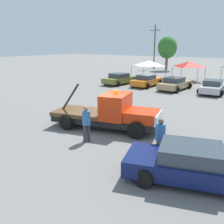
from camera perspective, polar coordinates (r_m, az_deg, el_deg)
name	(u,v)px	position (r m, az deg, el deg)	size (l,w,h in m)	color
ground_plane	(105,128)	(14.38, -1.62, -3.73)	(160.00, 160.00, 0.00)	slate
tow_truck	(111,114)	(13.99, -0.26, -0.42)	(6.41, 3.44, 2.51)	black
foreground_car	(196,165)	(9.29, 18.66, -11.35)	(5.34, 3.37, 1.34)	#0F194C
person_near_truck	(160,136)	(10.44, 10.98, -5.45)	(0.40, 0.40, 1.80)	#847051
person_at_hood	(86,121)	(12.24, -5.87, -2.13)	(0.40, 0.40, 1.80)	#38383D
parked_car_olive	(120,79)	(30.14, 1.86, 7.60)	(2.79, 4.89, 1.34)	olive
parked_car_orange	(147,81)	(28.83, 7.92, 7.11)	(2.45, 4.50, 1.34)	orange
parked_car_tan	(175,84)	(27.14, 14.16, 6.29)	(2.61, 4.71, 1.34)	tan
parked_car_silver	(213,87)	(26.33, 22.08, 5.36)	(2.66, 4.66, 1.34)	#B7B7BC
canopy_tent_white	(149,63)	(35.43, 8.48, 11.00)	(3.58, 3.58, 2.48)	#9E9EA3
canopy_tent_red	(190,64)	(34.25, 17.32, 10.42)	(3.31, 3.31, 2.53)	#9E9EA3
tree_left	(167,48)	(46.99, 12.53, 14.17)	(3.37, 3.37, 6.02)	brown
utility_pole	(155,46)	(49.88, 9.70, 14.70)	(2.20, 0.24, 8.15)	brown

